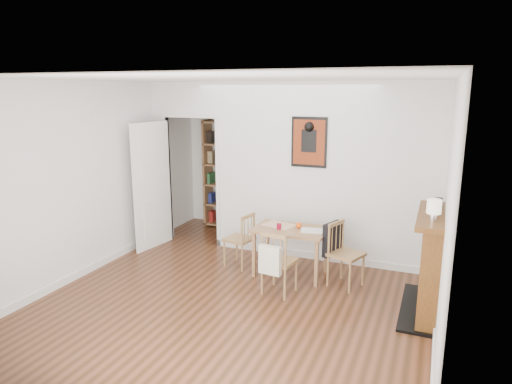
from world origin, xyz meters
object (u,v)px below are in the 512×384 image
at_px(bookshelf, 227,175).
at_px(mantel_lamp, 434,208).
at_px(fireplace, 432,260).
at_px(dining_table, 291,234).
at_px(chair_right, 345,254).
at_px(notebook, 312,231).
at_px(red_glass, 279,226).
at_px(orange_fruit, 299,225).
at_px(chair_left, 239,240).
at_px(chair_front, 279,262).
at_px(ceramic_jar_a, 437,208).
at_px(ceramic_jar_b, 439,202).

xyz_separation_m(bookshelf, mantel_lamp, (3.55, -2.45, 0.34)).
height_order(fireplace, mantel_lamp, mantel_lamp).
height_order(dining_table, chair_right, chair_right).
distance_m(dining_table, notebook, 0.31).
height_order(red_glass, orange_fruit, red_glass).
bearing_deg(chair_left, red_glass, -10.74).
height_order(bookshelf, fireplace, bookshelf).
bearing_deg(chair_right, chair_front, -143.46).
relative_size(red_glass, orange_fruit, 1.03).
xyz_separation_m(chair_front, ceramic_jar_a, (1.75, 0.26, 0.80)).
height_order(red_glass, ceramic_jar_a, ceramic_jar_a).
bearing_deg(red_glass, notebook, 11.44).
distance_m(dining_table, ceramic_jar_a, 1.94).
relative_size(bookshelf, mantel_lamp, 8.49).
xyz_separation_m(orange_fruit, notebook, (0.20, -0.06, -0.03)).
height_order(chair_left, fireplace, fireplace).
bearing_deg(chair_left, chair_right, -3.97).
bearing_deg(ceramic_jar_b, chair_right, 179.66).
bearing_deg(notebook, dining_table, 178.32).
height_order(notebook, ceramic_jar_a, ceramic_jar_a).
height_order(chair_right, chair_front, chair_right).
distance_m(fireplace, ceramic_jar_a, 0.60).
distance_m(dining_table, bookshelf, 2.50).
bearing_deg(bookshelf, chair_left, -59.25).
bearing_deg(ceramic_jar_a, notebook, 167.22).
distance_m(orange_fruit, ceramic_jar_b, 1.79).
bearing_deg(mantel_lamp, dining_table, 157.44).
bearing_deg(notebook, chair_right, -8.85).
xyz_separation_m(chair_right, notebook, (-0.46, 0.07, 0.23)).
bearing_deg(ceramic_jar_a, chair_right, 165.52).
xyz_separation_m(chair_left, red_glass, (0.64, -0.12, 0.31)).
bearing_deg(red_glass, fireplace, -9.26).
relative_size(chair_front, mantel_lamp, 3.54).
height_order(chair_left, notebook, chair_left).
height_order(chair_right, ceramic_jar_b, ceramic_jar_b).
bearing_deg(ceramic_jar_a, chair_front, -171.66).
bearing_deg(chair_right, dining_table, 173.93).
height_order(chair_front, bookshelf, bookshelf).
bearing_deg(ceramic_jar_a, dining_table, 169.00).
height_order(chair_front, mantel_lamp, mantel_lamp).
bearing_deg(chair_right, orange_fruit, 168.73).
xyz_separation_m(chair_front, fireplace, (1.75, 0.20, 0.20)).
relative_size(chair_right, notebook, 2.91).
height_order(fireplace, ceramic_jar_a, ceramic_jar_a).
height_order(chair_left, bookshelf, bookshelf).
xyz_separation_m(orange_fruit, ceramic_jar_b, (1.71, -0.14, 0.51)).
bearing_deg(orange_fruit, chair_right, -11.27).
xyz_separation_m(orange_fruit, ceramic_jar_a, (1.70, -0.40, 0.51)).
bearing_deg(dining_table, bookshelf, 136.09).
bearing_deg(orange_fruit, red_glass, -147.48).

